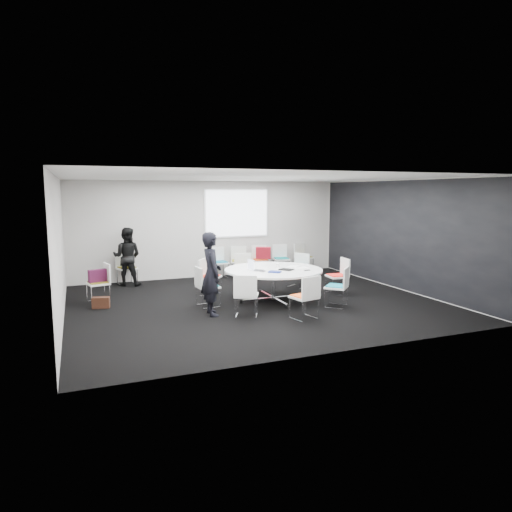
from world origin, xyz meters
name	(u,v)px	position (x,y,z in m)	size (l,w,h in m)	color
room_shell	(258,241)	(0.09, 0.00, 1.40)	(8.08, 7.08, 2.88)	black
conference_table	(273,277)	(0.49, 0.04, 0.54)	(2.24, 2.24, 0.73)	silver
projection_screen	(237,213)	(0.80, 3.46, 1.85)	(1.90, 0.03, 1.35)	white
chair_ring_a	(337,283)	(2.20, 0.04, 0.28)	(0.49, 0.50, 0.88)	silver
chair_ring_b	(298,277)	(1.67, 1.12, 0.28)	(0.62, 0.62, 0.88)	silver
chair_ring_c	(245,277)	(0.37, 1.64, 0.28)	(0.50, 0.49, 0.88)	silver
chair_ring_d	(210,284)	(-0.73, 1.08, 0.28)	(0.64, 0.64, 0.88)	silver
chair_ring_e	(207,294)	(-1.09, 0.02, 0.28)	(0.49, 0.50, 0.88)	silver
chair_ring_f	(246,303)	(-0.59, -1.06, 0.28)	(0.61, 0.60, 0.88)	silver
chair_ring_g	(304,306)	(0.41, -1.65, 0.28)	(0.55, 0.54, 0.88)	silver
chair_ring_h	(337,295)	(1.52, -1.05, 0.28)	(0.64, 0.64, 0.88)	silver
chair_back_a	(219,268)	(0.14, 3.17, 0.28)	(0.49, 0.48, 0.88)	silver
chair_back_b	(239,267)	(0.75, 3.17, 0.28)	(0.57, 0.56, 0.88)	silver
chair_back_c	(261,266)	(1.43, 3.13, 0.28)	(0.52, 0.51, 0.88)	silver
chair_back_d	(281,264)	(2.13, 3.17, 0.28)	(0.54, 0.53, 0.88)	silver
chair_back_e	(304,263)	(2.90, 3.16, 0.28)	(0.58, 0.58, 0.88)	silver
chair_spare_left	(99,291)	(-3.27, 1.28, 0.28)	(0.54, 0.55, 0.88)	silver
chair_person_back	(127,274)	(-2.47, 3.16, 0.28)	(0.57, 0.57, 0.88)	silver
person_main	(211,274)	(-1.19, -0.66, 0.85)	(0.62, 0.41, 1.70)	black
person_back	(127,257)	(-2.46, 3.00, 0.78)	(0.76, 0.59, 1.56)	black
laptop	(260,270)	(0.13, -0.06, 0.74)	(0.31, 0.20, 0.02)	#333338
laptop_lid	(251,265)	(-0.06, 0.07, 0.86)	(0.30, 0.02, 0.22)	silver
notebook_black	(286,270)	(0.71, -0.18, 0.74)	(0.22, 0.30, 0.02)	black
tablet_folio	(275,272)	(0.34, -0.37, 0.74)	(0.26, 0.20, 0.03)	navy
papers_right	(293,266)	(1.08, 0.23, 0.73)	(0.30, 0.21, 0.00)	white
papers_front	(302,268)	(1.17, -0.06, 0.73)	(0.30, 0.21, 0.00)	white
cup	(278,265)	(0.68, 0.23, 0.78)	(0.08, 0.08, 0.09)	white
phone	(307,270)	(1.12, -0.41, 0.73)	(0.14, 0.07, 0.01)	black
maroon_bag	(98,276)	(-3.28, 1.28, 0.62)	(0.40, 0.14, 0.28)	#45122F
brown_bag	(101,303)	(-3.27, 0.74, 0.12)	(0.36, 0.16, 0.24)	#341A10
red_jacket	(263,253)	(1.42, 2.90, 0.70)	(0.44, 0.10, 0.35)	maroon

